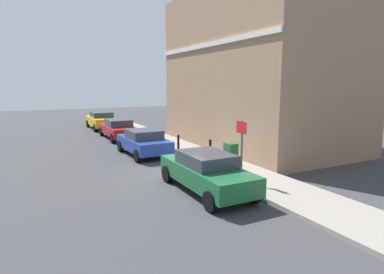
# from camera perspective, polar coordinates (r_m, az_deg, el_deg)

# --- Properties ---
(ground) EXTENTS (80.00, 80.00, 0.00)m
(ground) POSITION_cam_1_polar(r_m,az_deg,el_deg) (13.42, -1.26, -6.71)
(ground) COLOR #38383A
(sidewalk) EXTENTS (2.36, 30.00, 0.15)m
(sidewalk) POSITION_cam_1_polar(r_m,az_deg,el_deg) (19.53, -3.70, -1.38)
(sidewalk) COLOR gray
(sidewalk) RESTS_ON ground
(corner_building) EXTENTS (7.01, 11.47, 9.08)m
(corner_building) POSITION_cam_1_polar(r_m,az_deg,el_deg) (19.67, 11.66, 11.61)
(corner_building) COLOR #937256
(corner_building) RESTS_ON ground
(car_green) EXTENTS (1.79, 4.39, 1.39)m
(car_green) POSITION_cam_1_polar(r_m,az_deg,el_deg) (11.17, 2.55, -6.15)
(car_green) COLOR #195933
(car_green) RESTS_ON ground
(car_blue) EXTENTS (2.00, 3.95, 1.37)m
(car_blue) POSITION_cam_1_polar(r_m,az_deg,el_deg) (17.03, -8.65, -0.86)
(car_blue) COLOR navy
(car_blue) RESTS_ON ground
(car_red) EXTENTS (1.83, 4.45, 1.36)m
(car_red) POSITION_cam_1_polar(r_m,az_deg,el_deg) (22.58, -13.07, 1.49)
(car_red) COLOR maroon
(car_red) RESTS_ON ground
(car_yellow) EXTENTS (1.94, 4.35, 1.44)m
(car_yellow) POSITION_cam_1_polar(r_m,az_deg,el_deg) (27.93, -15.91, 2.95)
(car_yellow) COLOR gold
(car_yellow) RESTS_ON ground
(utility_cabinet) EXTENTS (0.46, 0.61, 1.15)m
(utility_cabinet) POSITION_cam_1_polar(r_m,az_deg,el_deg) (13.49, 6.93, -3.70)
(utility_cabinet) COLOR #1E4C28
(utility_cabinet) RESTS_ON sidewalk
(bollard_near_cabinet) EXTENTS (0.14, 0.14, 1.04)m
(bollard_near_cabinet) POSITION_cam_1_polar(r_m,az_deg,el_deg) (15.06, 3.28, -2.17)
(bollard_near_cabinet) COLOR black
(bollard_near_cabinet) RESTS_ON sidewalk
(bollard_far_kerb) EXTENTS (0.14, 0.14, 1.04)m
(bollard_far_kerb) POSITION_cam_1_polar(r_m,az_deg,el_deg) (16.34, -2.46, -1.25)
(bollard_far_kerb) COLOR black
(bollard_far_kerb) RESTS_ON sidewalk
(street_sign) EXTENTS (0.08, 0.60, 2.30)m
(street_sign) POSITION_cam_1_polar(r_m,az_deg,el_deg) (11.62, 8.88, -0.93)
(street_sign) COLOR #59595B
(street_sign) RESTS_ON sidewalk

